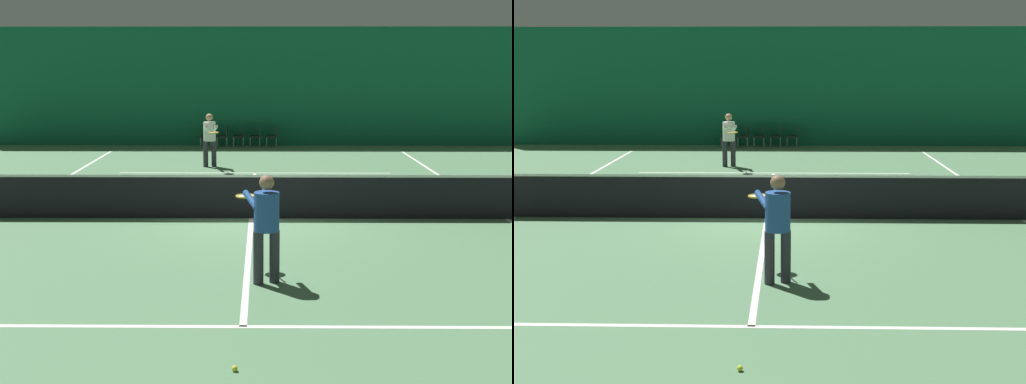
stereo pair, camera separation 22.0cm
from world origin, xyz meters
The scene contains 17 objects.
ground_plane centered at (0.00, 0.00, 0.00)m, with size 60.00×60.00×0.00m, color #56845B.
backdrop_curtain centered at (0.00, 13.75, 2.35)m, with size 23.00×0.12×4.70m.
court_line_baseline_far centered at (0.00, 11.90, 0.00)m, with size 11.00×0.10×0.00m.
court_line_service_far centered at (0.00, 6.40, 0.00)m, with size 8.25×0.10×0.00m.
court_line_service_near centered at (0.00, -6.40, 0.00)m, with size 8.25×0.10×0.00m.
court_line_sideline_left centered at (-5.50, 0.00, 0.00)m, with size 0.10×23.80×0.00m.
court_line_sideline_right centered at (5.50, 0.00, 0.00)m, with size 0.10×23.80×0.00m.
court_line_centre centered at (0.00, 0.00, 0.00)m, with size 0.10×12.80×0.00m.
tennis_net centered at (0.00, 0.00, 0.51)m, with size 12.00×0.10×1.07m.
player_near centered at (0.29, -4.53, 0.97)m, with size 0.79×1.39×1.67m.
player_far centered at (-1.45, 7.65, 1.00)m, with size 0.62×1.41×1.71m.
courtside_chair_0 centered at (-1.96, 13.20, 0.49)m, with size 0.44×0.44×0.84m.
courtside_chair_1 centered at (-1.30, 13.20, 0.49)m, with size 0.44×0.44×0.84m.
courtside_chair_2 centered at (-0.65, 13.20, 0.49)m, with size 0.44×0.44×0.84m.
courtside_chair_3 centered at (0.01, 13.20, 0.49)m, with size 0.44×0.44×0.84m.
courtside_chair_4 centered at (0.66, 13.20, 0.49)m, with size 0.44×0.44×0.84m.
tennis_ball centered at (-0.05, -7.73, 0.03)m, with size 0.07×0.07×0.07m.
Camera 2 is at (0.47, -15.01, 3.32)m, focal length 50.00 mm.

